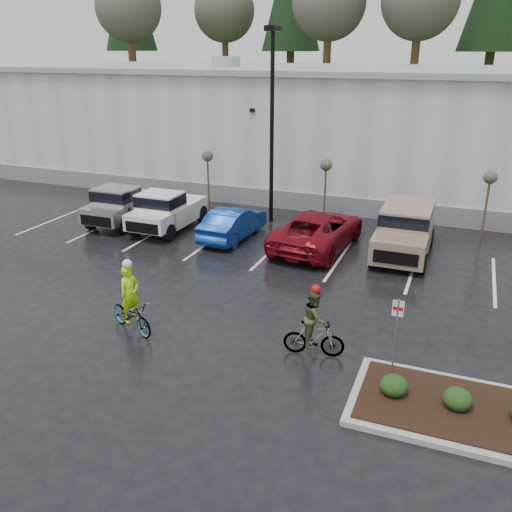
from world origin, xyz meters
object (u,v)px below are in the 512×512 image
at_px(pickup_silver, 127,203).
at_px(car_red, 318,230).
at_px(sapling_east, 490,181).
at_px(cyclist_olive, 314,330).
at_px(fire_lane_sign, 396,327).
at_px(cyclist_hivis, 131,309).
at_px(sapling_west, 208,159).
at_px(suv_tan, 405,232).
at_px(car_blue, 233,223).
at_px(sapling_mid, 326,168).
at_px(pickup_white, 171,208).

distance_m(pickup_silver, car_red, 10.02).
distance_m(sapling_east, cyclist_olive, 13.56).
bearing_deg(fire_lane_sign, cyclist_hivis, -176.15).
bearing_deg(pickup_silver, sapling_east, 12.25).
height_order(fire_lane_sign, cyclist_hivis, cyclist_hivis).
relative_size(sapling_west, sapling_east, 1.00).
bearing_deg(suv_tan, fire_lane_sign, -84.38).
bearing_deg(car_blue, cyclist_hivis, 96.66).
bearing_deg(car_blue, cyclist_olive, 128.86).
distance_m(sapling_west, car_red, 8.44).
height_order(sapling_west, sapling_east, same).
relative_size(sapling_mid, sapling_east, 1.00).
height_order(car_blue, suv_tan, suv_tan).
xyz_separation_m(sapling_west, sapling_mid, (6.50, 0.00, 0.00)).
bearing_deg(suv_tan, pickup_silver, -179.19).
bearing_deg(car_red, suv_tan, -167.64).
bearing_deg(car_red, fire_lane_sign, 122.43).
relative_size(car_blue, cyclist_hivis, 1.86).
bearing_deg(pickup_white, sapling_east, 14.71).
bearing_deg(cyclist_olive, car_blue, 26.51).
height_order(sapling_east, cyclist_hivis, sapling_east).
distance_m(sapling_west, car_blue, 5.57).
height_order(car_blue, car_red, car_red).
xyz_separation_m(sapling_west, fire_lane_sign, (11.80, -12.80, -1.32)).
height_order(fire_lane_sign, pickup_silver, fire_lane_sign).
xyz_separation_m(car_blue, car_red, (3.99, 0.16, 0.10)).
distance_m(sapling_mid, suv_tan, 5.83).
height_order(pickup_white, suv_tan, suv_tan).
height_order(fire_lane_sign, suv_tan, fire_lane_sign).
relative_size(sapling_west, fire_lane_sign, 1.45).
height_order(pickup_white, car_red, pickup_white).
relative_size(car_blue, suv_tan, 0.87).
xyz_separation_m(pickup_silver, car_blue, (6.02, -0.42, -0.25)).
height_order(sapling_east, suv_tan, sapling_east).
distance_m(sapling_mid, sapling_east, 7.50).
xyz_separation_m(car_blue, cyclist_olive, (6.30, -8.61, 0.08)).
distance_m(fire_lane_sign, pickup_silver, 17.21).
relative_size(sapling_east, fire_lane_sign, 1.45).
bearing_deg(sapling_mid, fire_lane_sign, -67.51).
bearing_deg(sapling_mid, cyclist_olive, -76.43).
xyz_separation_m(sapling_mid, cyclist_hivis, (-2.60, -13.33, -1.99)).
relative_size(pickup_silver, car_red, 0.87).
height_order(car_red, suv_tan, suv_tan).
height_order(pickup_silver, cyclist_hivis, cyclist_hivis).
bearing_deg(car_blue, car_red, -174.98).
bearing_deg(cyclist_olive, sapling_east, -29.01).
xyz_separation_m(sapling_mid, car_red, (0.74, -3.89, -1.90)).
height_order(sapling_mid, suv_tan, sapling_mid).
relative_size(car_blue, car_red, 0.74).
xyz_separation_m(sapling_mid, pickup_silver, (-9.27, -3.64, -1.75)).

